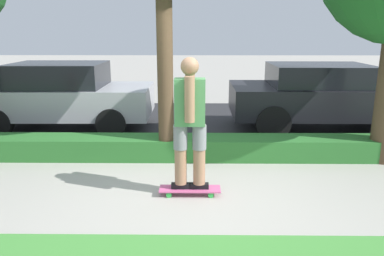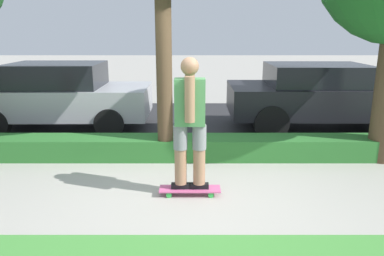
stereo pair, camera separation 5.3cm
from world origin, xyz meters
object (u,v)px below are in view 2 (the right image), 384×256
object	(u,v)px
skateboard	(190,189)
parked_car_middle	(320,95)
skater_person	(190,121)
parked_car_front	(62,95)

from	to	relation	value
skateboard	parked_car_middle	size ratio (longest dim) A/B	0.20
skateboard	skater_person	xyz separation A→B (m)	(-0.00, 0.00, 0.96)
skater_person	parked_car_front	size ratio (longest dim) A/B	0.46
skateboard	parked_car_middle	xyz separation A→B (m)	(2.87, 3.54, 0.71)
parked_car_middle	skater_person	bearing A→B (deg)	-128.38
skateboard	parked_car_front	size ratio (longest dim) A/B	0.22
skateboard	parked_car_front	bearing A→B (deg)	128.83
parked_car_front	parked_car_middle	world-z (taller)	parked_car_front
parked_car_front	parked_car_middle	distance (m)	5.78
skateboard	parked_car_front	xyz separation A→B (m)	(-2.90, 3.61, 0.69)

